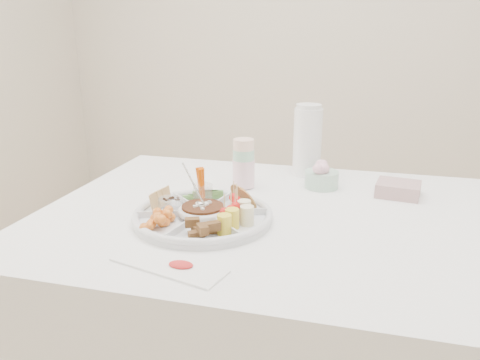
# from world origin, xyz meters

# --- Properties ---
(wall_back) EXTENTS (4.00, 0.02, 2.70)m
(wall_back) POSITION_xyz_m (0.00, 2.00, 1.35)
(wall_back) COLOR beige
(wall_back) RESTS_ON ground
(dining_table) EXTENTS (1.52, 1.02, 0.76)m
(dining_table) POSITION_xyz_m (0.00, 0.00, 0.38)
(dining_table) COLOR white
(dining_table) RESTS_ON floor
(party_tray) EXTENTS (0.48, 0.48, 0.04)m
(party_tray) POSITION_xyz_m (-0.26, -0.11, 0.78)
(party_tray) COLOR silver
(party_tray) RESTS_ON dining_table
(bean_dip) EXTENTS (0.15, 0.15, 0.04)m
(bean_dip) POSITION_xyz_m (-0.26, -0.11, 0.79)
(bean_dip) COLOR #3D1F0F
(bean_dip) RESTS_ON party_tray
(tortillas) EXTENTS (0.12, 0.12, 0.06)m
(tortillas) POSITION_xyz_m (-0.18, -0.01, 0.80)
(tortillas) COLOR olive
(tortillas) RESTS_ON party_tray
(carrot_cucumber) EXTENTS (0.14, 0.14, 0.10)m
(carrot_cucumber) POSITION_xyz_m (-0.30, 0.01, 0.82)
(carrot_cucumber) COLOR #D64E00
(carrot_cucumber) RESTS_ON party_tray
(pita_raisins) EXTENTS (0.12, 0.12, 0.05)m
(pita_raisins) POSITION_xyz_m (-0.39, -0.08, 0.80)
(pita_raisins) COLOR #BF8546
(pita_raisins) RESTS_ON party_tray
(cherries) EXTENTS (0.14, 0.14, 0.05)m
(cherries) POSITION_xyz_m (-0.35, -0.21, 0.79)
(cherries) COLOR orange
(cherries) RESTS_ON party_tray
(granola_chunks) EXTENTS (0.12, 0.12, 0.04)m
(granola_chunks) POSITION_xyz_m (-0.22, -0.23, 0.79)
(granola_chunks) COLOR brown
(granola_chunks) RESTS_ON party_tray
(banana_tomato) EXTENTS (0.15, 0.15, 0.10)m
(banana_tomato) POSITION_xyz_m (-0.14, -0.14, 0.82)
(banana_tomato) COLOR #D5CA74
(banana_tomato) RESTS_ON party_tray
(cup_stack) EXTENTS (0.07, 0.07, 0.20)m
(cup_stack) POSITION_xyz_m (-0.23, 0.21, 0.86)
(cup_stack) COLOR #C8EABE
(cup_stack) RESTS_ON dining_table
(thermos) EXTENTS (0.11, 0.11, 0.26)m
(thermos) POSITION_xyz_m (-0.04, 0.41, 0.89)
(thermos) COLOR white
(thermos) RESTS_ON dining_table
(flower_bowl) EXTENTS (0.13, 0.13, 0.08)m
(flower_bowl) POSITION_xyz_m (0.03, 0.27, 0.80)
(flower_bowl) COLOR #8DB99A
(flower_bowl) RESTS_ON dining_table
(napkin_stack) EXTENTS (0.15, 0.13, 0.04)m
(napkin_stack) POSITION_xyz_m (0.27, 0.25, 0.78)
(napkin_stack) COLOR #B08989
(napkin_stack) RESTS_ON dining_table
(placemat) EXTENTS (0.29, 0.16, 0.01)m
(placemat) POSITION_xyz_m (-0.25, -0.38, 0.76)
(placemat) COLOR white
(placemat) RESTS_ON dining_table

